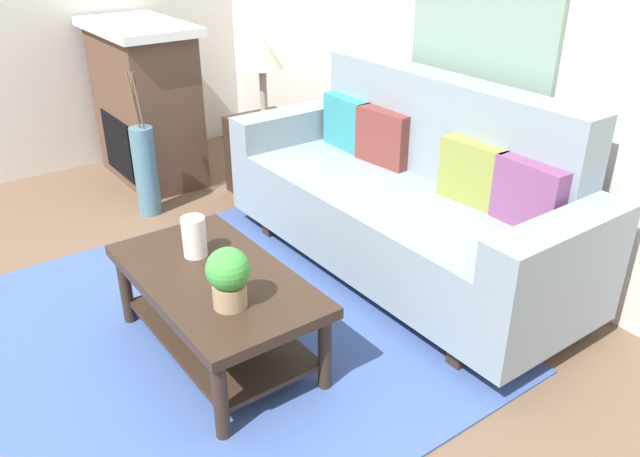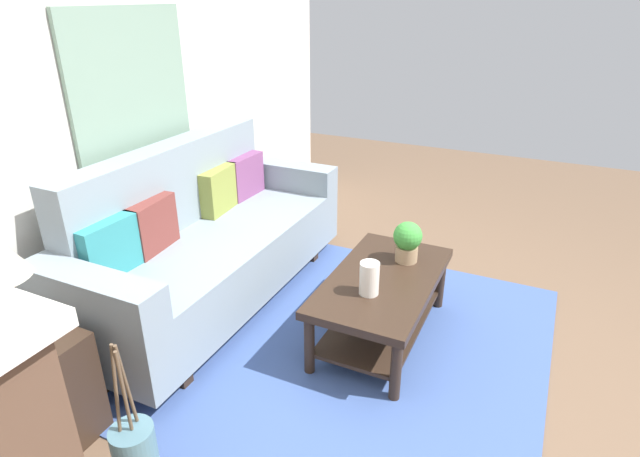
{
  "view_description": "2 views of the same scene",
  "coord_description": "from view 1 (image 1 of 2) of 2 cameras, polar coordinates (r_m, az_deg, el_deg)",
  "views": [
    {
      "loc": [
        2.41,
        -0.64,
        1.9
      ],
      "look_at": [
        0.2,
        0.97,
        0.51
      ],
      "focal_mm": 35.97,
      "sensor_mm": 36.0,
      "label": 1
    },
    {
      "loc": [
        -2.41,
        -0.38,
        1.97
      ],
      "look_at": [
        0.36,
        0.93,
        0.57
      ],
      "focal_mm": 28.81,
      "sensor_mm": 36.0,
      "label": 2
    }
  ],
  "objects": [
    {
      "name": "wall_back",
      "position": [
        3.75,
        13.94,
        17.8
      ],
      "size": [
        5.31,
        0.1,
        2.7
      ],
      "primitive_type": "cube",
      "color": "silver",
      "rests_on": "ground_plane"
    },
    {
      "name": "framed_painting",
      "position": [
        3.63,
        14.33,
        18.63
      ],
      "size": [
        0.98,
        0.03,
        0.97
      ],
      "primitive_type": "cube",
      "color": "gray"
    },
    {
      "name": "ground_plane",
      "position": [
        3.13,
        -17.11,
        -11.81
      ],
      "size": [
        9.31,
        9.31,
        0.0
      ],
      "primitive_type": "plane",
      "color": "brown"
    },
    {
      "name": "area_rug",
      "position": [
        3.27,
        -8.87,
        -8.84
      ],
      "size": [
        2.39,
        2.15,
        0.01
      ],
      "primitive_type": "cube",
      "color": "#3D5693",
      "rests_on": "ground_plane"
    },
    {
      "name": "floor_vase_branch_b",
      "position": [
        4.31,
        -15.85,
        10.99
      ],
      "size": [
        0.03,
        0.04,
        0.36
      ],
      "primitive_type": "cylinder",
      "rotation": [
        0.07,
        0.05,
        0.0
      ],
      "color": "brown",
      "rests_on": "floor_vase"
    },
    {
      "name": "couch",
      "position": [
        3.57,
        7.66,
        2.46
      ],
      "size": [
        2.21,
        0.84,
        1.08
      ],
      "color": "gray",
      "rests_on": "ground_plane"
    },
    {
      "name": "throw_pillow_plum",
      "position": [
        3.16,
        18.15,
        2.87
      ],
      "size": [
        0.36,
        0.13,
        0.32
      ],
      "primitive_type": "cube",
      "rotation": [
        0.0,
        0.0,
        -0.04
      ],
      "color": "#7A4270",
      "rests_on": "couch"
    },
    {
      "name": "tabletop_vase",
      "position": [
        3.01,
        -11.13,
        -0.72
      ],
      "size": [
        0.11,
        0.11,
        0.19
      ],
      "primitive_type": "cylinder",
      "color": "white",
      "rests_on": "coffee_table"
    },
    {
      "name": "coffee_table",
      "position": [
        2.94,
        -9.24,
        -5.96
      ],
      "size": [
        1.1,
        0.6,
        0.43
      ],
      "color": "#332319",
      "rests_on": "ground_plane"
    },
    {
      "name": "throw_pillow_teal",
      "position": [
        4.05,
        2.47,
        9.39
      ],
      "size": [
        0.36,
        0.14,
        0.32
      ],
      "primitive_type": "cube",
      "rotation": [
        0.0,
        0.0,
        -0.04
      ],
      "color": "teal",
      "rests_on": "couch"
    },
    {
      "name": "fireplace",
      "position": [
        5.0,
        -15.24,
        10.77
      ],
      "size": [
        1.02,
        0.58,
        1.16
      ],
      "color": "brown",
      "rests_on": "ground_plane"
    },
    {
      "name": "table_lamp",
      "position": [
        4.44,
        -5.18,
        15.09
      ],
      "size": [
        0.28,
        0.28,
        0.57
      ],
      "color": "gray",
      "rests_on": "side_table"
    },
    {
      "name": "throw_pillow_maroon",
      "position": [
        3.8,
        5.72,
        8.09
      ],
      "size": [
        0.37,
        0.15,
        0.32
      ],
      "primitive_type": "cube",
      "rotation": [
        0.0,
        0.0,
        0.1
      ],
      "color": "brown",
      "rests_on": "couch"
    },
    {
      "name": "throw_pillow_olive",
      "position": [
        3.35,
        13.52,
        4.86
      ],
      "size": [
        0.37,
        0.15,
        0.32
      ],
      "primitive_type": "cube",
      "rotation": [
        0.0,
        0.0,
        0.09
      ],
      "color": "olive",
      "rests_on": "couch"
    },
    {
      "name": "floor_vase",
      "position": [
        4.45,
        -15.23,
        4.94
      ],
      "size": [
        0.15,
        0.15,
        0.61
      ],
      "primitive_type": "cylinder",
      "color": "slate",
      "rests_on": "ground_plane"
    },
    {
      "name": "side_table",
      "position": [
        4.64,
        -4.82,
        6.43
      ],
      "size": [
        0.44,
        0.44,
        0.56
      ],
      "primitive_type": "cube",
      "color": "#332319",
      "rests_on": "ground_plane"
    },
    {
      "name": "floor_vase_branch_c",
      "position": [
        4.3,
        -16.28,
        10.89
      ],
      "size": [
        0.04,
        0.04,
        0.36
      ],
      "primitive_type": "cylinder",
      "rotation": [
        0.08,
        -0.07,
        0.0
      ],
      "color": "brown",
      "rests_on": "floor_vase"
    },
    {
      "name": "potted_plant_tabletop",
      "position": [
        2.59,
        -8.15,
        -4.2
      ],
      "size": [
        0.18,
        0.18,
        0.26
      ],
      "color": "tan",
      "rests_on": "coffee_table"
    },
    {
      "name": "floor_vase_branch_a",
      "position": [
        4.28,
        -15.91,
        10.86
      ],
      "size": [
        0.05,
        0.03,
        0.36
      ],
      "primitive_type": "cylinder",
      "rotation": [
        0.05,
        -0.12,
        0.0
      ],
      "color": "brown",
      "rests_on": "floor_vase"
    }
  ]
}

